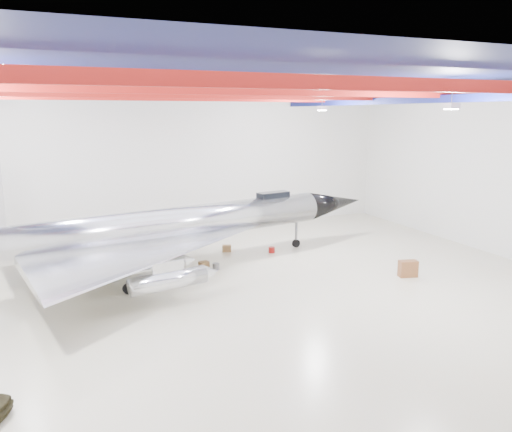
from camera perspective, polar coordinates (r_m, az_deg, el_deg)
name	(u,v)px	position (r m, az deg, el deg)	size (l,w,h in m)	color
floor	(209,292)	(27.08, -5.41, -8.61)	(40.00, 40.00, 0.00)	beige
wall_back	(152,163)	(40.21, -11.78, 5.92)	(40.00, 40.00, 0.00)	silver
wall_right	(498,173)	(36.71, 25.94, 4.46)	(30.00, 30.00, 0.00)	silver
ceiling	(205,79)	(25.46, -5.90, 15.29)	(40.00, 40.00, 0.00)	#0A0F38
ceiling_structure	(205,93)	(25.43, -5.87, 13.77)	(39.50, 29.50, 1.08)	maroon
jet_aircraft	(176,229)	(30.45, -9.09, -1.43)	(28.20, 19.06, 7.75)	silver
desk	(408,269)	(30.50, 16.98, -5.78)	(1.06, 0.53, 0.97)	brown
crate_ply	(150,269)	(30.75, -11.99, -5.99)	(0.48, 0.38, 0.34)	olive
engine_drum	(216,266)	(30.70, -4.59, -5.75)	(0.42, 0.42, 0.38)	#59595B
parts_bin	(227,248)	(34.51, -3.36, -3.72)	(0.62, 0.49, 0.43)	olive
crate_small	(65,277)	(30.88, -20.95, -6.55)	(0.33, 0.27, 0.23)	#59595B
tool_chest	(272,250)	(34.18, 1.80, -3.89)	(0.43, 0.43, 0.39)	maroon
oil_barrel	(204,265)	(31.08, -5.98, -5.54)	(0.57, 0.45, 0.40)	olive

